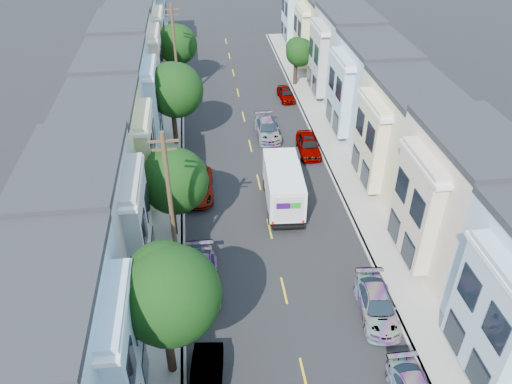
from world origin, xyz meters
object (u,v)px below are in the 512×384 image
at_px(lead_sedan, 267,129).
at_px(tree_b, 168,295).
at_px(tree_d, 175,91).
at_px(tree_c, 173,181).
at_px(parked_left_b, 206,382).
at_px(utility_pole_near, 171,210).
at_px(parked_right_c, 308,145).
at_px(tree_far_r, 299,53).
at_px(parked_left_d, 197,186).
at_px(parked_right_d, 286,94).
at_px(parked_right_b, 377,305).
at_px(fedex_truck, 283,185).
at_px(parked_left_c, 201,277).
at_px(tree_e, 176,45).
at_px(utility_pole_far, 176,55).

bearing_deg(lead_sedan, tree_b, -109.15).
bearing_deg(tree_d, lead_sedan, 3.42).
xyz_separation_m(tree_c, parked_left_b, (1.40, -12.36, -3.70)).
bearing_deg(utility_pole_near, tree_b, -90.02).
bearing_deg(tree_c, parked_right_c, 41.89).
distance_m(tree_far_r, parked_left_d, 23.81).
height_order(tree_c, parked_left_b, tree_c).
relative_size(parked_right_c, parked_right_d, 1.22).
bearing_deg(parked_right_b, tree_b, -162.81).
distance_m(tree_d, fedex_truck, 13.39).
height_order(tree_far_r, parked_left_b, tree_far_r).
bearing_deg(fedex_truck, parked_left_b, -109.32).
relative_size(tree_b, parked_right_d, 2.02).
distance_m(tree_c, parked_left_c, 6.45).
xyz_separation_m(tree_far_r, parked_left_b, (-11.79, -37.61, -3.01)).
bearing_deg(parked_left_b, tree_e, 97.98).
bearing_deg(tree_b, tree_d, 90.00).
relative_size(tree_b, parked_left_d, 1.50).
distance_m(parked_left_b, parked_right_b, 10.49).
xyz_separation_m(fedex_truck, parked_left_c, (-6.28, -7.73, -1.02)).
bearing_deg(parked_left_d, parked_left_c, -88.68).
distance_m(tree_d, lead_sedan, 9.22).
bearing_deg(parked_right_b, parked_left_b, -153.95).
xyz_separation_m(parked_left_b, parked_right_c, (9.80, 22.40, 0.06)).
distance_m(tree_d, parked_left_b, 25.82).
bearing_deg(tree_b, tree_e, 90.00).
height_order(tree_d, lead_sedan, tree_d).
bearing_deg(parked_left_b, parked_right_d, 79.75).
bearing_deg(tree_far_r, parked_right_c, -97.48).
height_order(parked_left_d, parked_right_d, parked_left_d).
bearing_deg(parked_left_c, tree_far_r, 68.35).
bearing_deg(parked_right_b, utility_pole_near, 163.53).
xyz_separation_m(tree_e, utility_pole_far, (0.00, -4.67, 0.43)).
distance_m(tree_b, parked_left_d, 16.52).
bearing_deg(parked_left_d, parked_right_c, 29.57).
distance_m(fedex_truck, parked_right_b, 11.80).
xyz_separation_m(fedex_truck, lead_sedan, (0.40, 10.92, -1.05)).
distance_m(tree_far_r, parked_left_c, 32.72).
xyz_separation_m(utility_pole_far, parked_left_b, (1.40, -34.18, -4.45)).
height_order(utility_pole_near, parked_right_b, utility_pole_near).
xyz_separation_m(fedex_truck, parked_right_d, (3.52, 18.86, -1.15)).
xyz_separation_m(tree_b, tree_e, (-0.00, 37.50, -0.68)).
relative_size(utility_pole_near, parked_right_c, 2.13).
relative_size(tree_e, fedex_truck, 1.04).
xyz_separation_m(fedex_truck, parked_right_b, (3.52, -11.21, -1.08)).
bearing_deg(lead_sedan, tree_e, 121.02).
xyz_separation_m(lead_sedan, parked_right_b, (3.12, -22.13, -0.02)).
bearing_deg(parked_left_c, parked_left_b, -90.43).
relative_size(utility_pole_far, parked_left_b, 2.37).
bearing_deg(parked_left_b, tree_d, 99.07).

